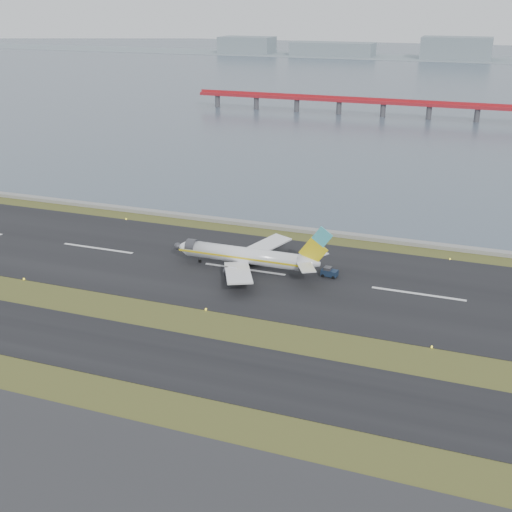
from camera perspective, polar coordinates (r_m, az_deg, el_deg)
name	(u,v)px	position (r m, az deg, el deg)	size (l,w,h in m)	color
ground	(190,327)	(125.91, -5.86, -6.28)	(1000.00, 1000.00, 0.00)	#3A4D1B
taxiway_strip	(161,357)	(116.63, -8.40, -8.86)	(1000.00, 18.00, 0.10)	black
runway_strip	(245,269)	(150.71, -1.01, -1.20)	(1000.00, 45.00, 0.10)	black
seawall	(283,228)	(176.99, 2.43, 2.54)	(1000.00, 2.50, 1.00)	gray
bay_water	(430,75)	(564.75, 15.18, 15.24)	(1400.00, 800.00, 1.30)	#445161
red_pier	(430,105)	(354.53, 15.18, 12.81)	(260.00, 5.00, 10.20)	#B21E27
far_shoreline	(460,53)	(722.31, 17.65, 16.80)	(1400.00, 80.00, 60.50)	gray
airliner	(248,256)	(149.37, -0.67, 0.00)	(38.52, 32.89, 12.80)	white
pushback_tug	(329,272)	(147.36, 6.52, -1.44)	(3.87, 2.51, 2.35)	#15243B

